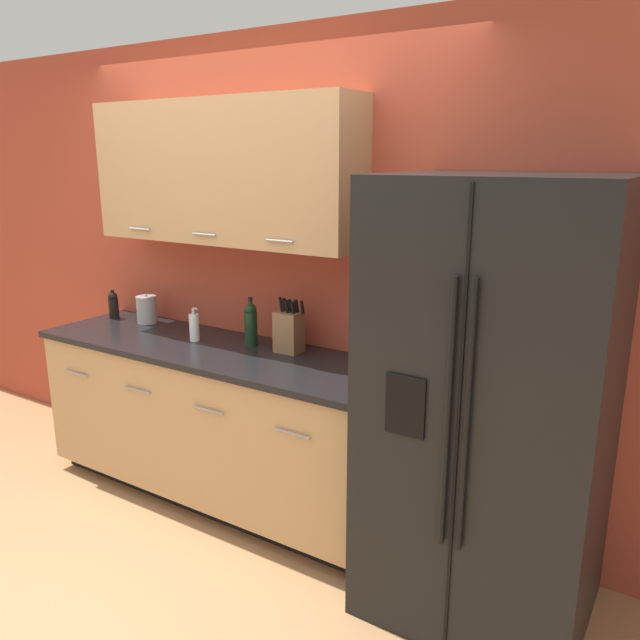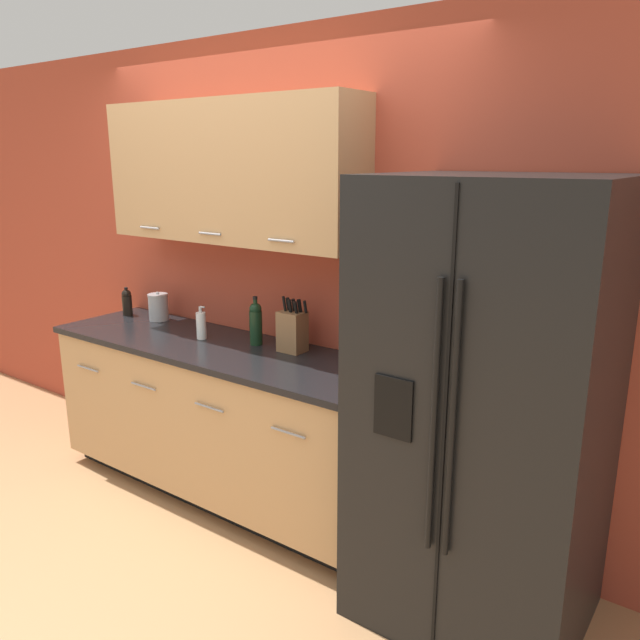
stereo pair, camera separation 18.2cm
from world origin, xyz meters
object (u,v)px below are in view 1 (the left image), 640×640
Objects in this scene: refrigerator at (490,406)px; knife_block at (289,331)px; soap_dispenser at (194,327)px; steel_canister at (147,309)px; oil_bottle at (113,304)px; wine_bottle at (251,324)px.

refrigerator is 1.20m from knife_block.
soap_dispenser is at bearing 176.62° from refrigerator.
refrigerator is 1.75m from soap_dispenser.
steel_canister is at bearing 178.85° from knife_block.
oil_bottle is (-1.39, -0.01, -0.03)m from knife_block.
wine_bottle is 1.47× the size of oil_bottle.
steel_canister is (-2.29, 0.24, 0.07)m from refrigerator.
refrigerator is 9.58× the size of soap_dispenser.
oil_bottle and steel_canister have the same top height.
wine_bottle is at bearing -0.26° from oil_bottle.
refrigerator is 1.44m from wine_bottle.
refrigerator is at bearing -10.71° from knife_block.
oil_bottle is at bearing 172.57° from soap_dispenser.
knife_block reaches higher than oil_bottle.
refrigerator is 10.02× the size of oil_bottle.
knife_block is 1.63× the size of steel_canister.
knife_block reaches higher than soap_dispenser.
knife_block is 1.55× the size of soap_dispenser.
wine_bottle is at bearing -175.98° from knife_block.
wine_bottle reaches higher than oil_bottle.
steel_canister is at bearing 173.92° from refrigerator.
wine_bottle is (-1.42, 0.20, 0.11)m from refrigerator.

